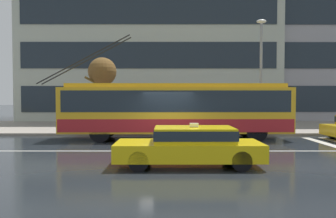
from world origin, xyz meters
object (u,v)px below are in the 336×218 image
trolleybus (174,109)px  street_tree_bare (101,73)px  pedestrian_at_shelter (109,106)px  taxi_oncoming_near (189,144)px  pedestrian_approaching_curb (170,106)px  street_lamp (260,66)px  bus_shelter (171,101)px

trolleybus → street_tree_bare: bearing=133.9°
street_tree_bare → pedestrian_at_shelter: bearing=-61.9°
street_tree_bare → taxi_oncoming_near: bearing=-66.0°
pedestrian_at_shelter → pedestrian_approaching_curb: size_ratio=0.97×
pedestrian_approaching_curb → street_lamp: 5.93m
trolleybus → bus_shelter: 3.53m
bus_shelter → pedestrian_at_shelter: (-3.96, 0.08, -0.33)m
taxi_oncoming_near → street_tree_bare: bearing=114.0°
bus_shelter → street_tree_bare: street_tree_bare is taller
trolleybus → street_lamp: street_lamp is taller
bus_shelter → street_lamp: bearing=-11.0°
pedestrian_at_shelter → street_tree_bare: size_ratio=0.40×
taxi_oncoming_near → trolleybus: bearing=92.8°
pedestrian_approaching_curb → street_lamp: (5.41, -0.19, 2.42)m
pedestrian_approaching_curb → street_lamp: bearing=-2.0°
street_lamp → pedestrian_approaching_curb: bearing=178.0°
pedestrian_approaching_curb → street_tree_bare: bearing=152.6°
pedestrian_at_shelter → pedestrian_approaching_curb: (3.87, -0.92, 0.04)m
bus_shelter → pedestrian_at_shelter: 3.97m
taxi_oncoming_near → street_lamp: (4.87, 9.13, 3.42)m
street_tree_bare → street_lamp: bearing=-14.6°
bus_shelter → pedestrian_approaching_curb: (-0.08, -0.84, -0.29)m
street_lamp → pedestrian_at_shelter: bearing=173.2°
bus_shelter → trolleybus: bearing=-87.8°
pedestrian_approaching_curb → bus_shelter: bearing=84.4°
trolleybus → taxi_oncoming_near: (0.32, -6.66, -0.91)m
trolleybus → street_lamp: (5.19, 2.47, 2.52)m
trolleybus → pedestrian_approaching_curb: 2.67m
pedestrian_approaching_curb → street_tree_bare: (-4.68, 2.43, 2.15)m
pedestrian_at_shelter → pedestrian_approaching_curb: bearing=-13.4°
bus_shelter → pedestrian_approaching_curb: 0.90m
pedestrian_approaching_curb → street_lamp: street_lamp is taller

